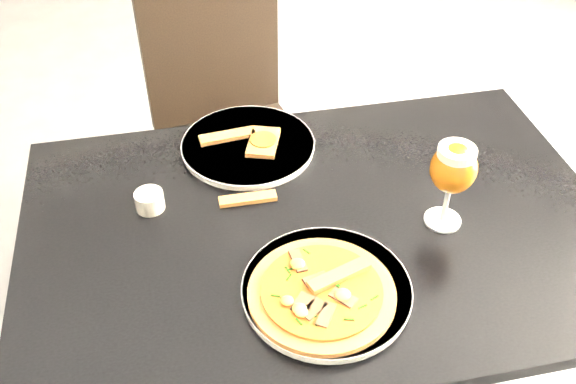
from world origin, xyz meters
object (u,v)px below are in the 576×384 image
object	(u,v)px
dining_table	(317,254)
beer_glass	(454,169)
chair_far	(230,132)
pizza	(322,292)

from	to	relation	value
dining_table	beer_glass	distance (m)	0.34
chair_far	dining_table	bearing A→B (deg)	-92.66
chair_far	beer_glass	bearing A→B (deg)	-75.26
dining_table	pizza	bearing A→B (deg)	-102.23
chair_far	pizza	xyz separation A→B (m)	(0.03, -0.88, 0.26)
pizza	beer_glass	xyz separation A→B (m)	(0.30, 0.14, 0.11)
dining_table	beer_glass	size ratio (longest dim) A/B	6.48
dining_table	beer_glass	xyz separation A→B (m)	(0.25, -0.05, 0.23)
dining_table	pizza	size ratio (longest dim) A/B	4.65
chair_far	beer_glass	size ratio (longest dim) A/B	4.91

